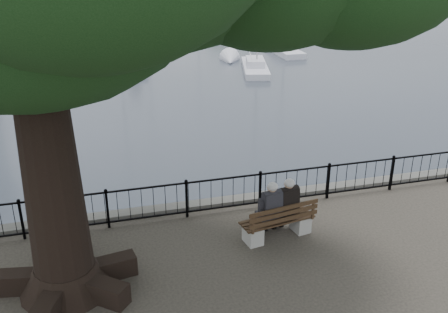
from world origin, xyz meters
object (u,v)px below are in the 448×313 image
object	(u,v)px
person_right	(285,208)
lion_monument	(128,0)
person_left	(268,212)
bench	(278,225)

from	to	relation	value
person_right	lion_monument	size ratio (longest dim) A/B	0.17
person_left	person_right	distance (m)	0.46
person_right	lion_monument	world-z (taller)	lion_monument
person_left	lion_monument	distance (m)	48.95
person_left	person_right	xyz separation A→B (m)	(0.45, 0.08, 0.00)
person_left	person_right	bearing A→B (deg)	9.53
person_left	bench	bearing A→B (deg)	-15.23
person_right	bench	bearing A→B (deg)	-145.51
bench	lion_monument	world-z (taller)	lion_monument
lion_monument	person_right	bearing A→B (deg)	-91.02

